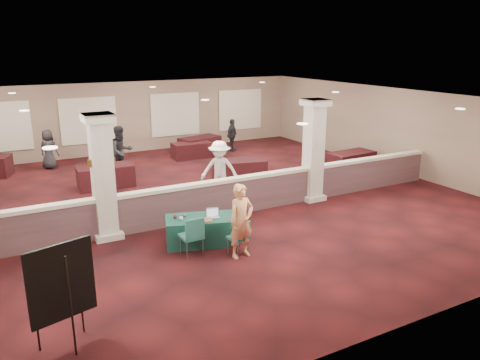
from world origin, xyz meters
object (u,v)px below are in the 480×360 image
near_table (202,230)px  attendee_c (232,135)px  conf_chair_side (193,234)px  woman (241,221)px  attendee_b (220,170)px  conf_chair_main (240,235)px  easel_board (61,283)px  far_table_back_center (192,150)px  far_table_front_center (240,170)px  far_table_back_right (200,145)px  far_table_front_left (106,176)px  far_table_front_right (351,161)px  attendee_a (121,152)px  attendee_d (49,149)px

near_table → attendee_c: 10.56m
attendee_c → conf_chair_side: bearing=-158.9°
woman → attendee_b: bearing=62.7°
conf_chair_main → easel_board: size_ratio=0.46×
conf_chair_side → woman: 1.17m
far_table_back_center → attendee_c: 2.26m
far_table_front_center → far_table_back_right: 4.79m
far_table_back_center → far_table_back_right: size_ratio=0.91×
woman → far_table_front_left: bearing=94.0°
conf_chair_side → far_table_front_right: 9.48m
woman → conf_chair_side: bearing=144.4°
woman → easel_board: bearing=-165.9°
woman → far_table_front_right: woman is taller
near_table → attendee_a: size_ratio=0.92×
near_table → far_table_front_right: far_table_front_right is taller
attendee_a → easel_board: bearing=-126.0°
far_table_front_center → far_table_back_center: bearing=92.5°
far_table_front_left → far_table_back_center: bearing=31.1°
conf_chair_side → attendee_a: bearing=86.0°
far_table_back_center → far_table_back_right: 0.96m
far_table_front_center → attendee_c: (2.01, 4.47, 0.37)m
conf_chair_side → attendee_a: attendee_a is taller
attendee_c → far_table_back_right: bearing=132.2°
conf_chair_side → attendee_b: attendee_b is taller
far_table_back_right → attendee_b: (-2.04, -6.29, 0.56)m
conf_chair_main → woman: size_ratio=0.48×
far_table_back_right → far_table_front_left: bearing=-146.6°
attendee_a → attendee_b: (2.11, -4.00, -0.02)m
far_table_front_left → attendee_b: attendee_b is taller
attendee_b → attendee_c: bearing=93.9°
far_table_back_right → attendee_b: attendee_b is taller
near_table → far_table_front_center: far_table_front_center is taller
conf_chair_side → attendee_c: (6.01, 9.61, 0.17)m
far_table_front_right → attendee_b: bearing=-174.1°
far_table_front_center → attendee_c: size_ratio=1.25×
attendee_a → far_table_back_right: bearing=12.5°
conf_chair_main → attendee_b: size_ratio=0.45×
easel_board → far_table_front_center: (7.14, 7.34, -0.79)m
near_table → far_table_back_right: size_ratio=0.95×
easel_board → far_table_front_right: size_ratio=0.98×
near_table → conf_chair_side: 0.83m
attendee_a → attendee_d: (-2.23, 2.60, -0.18)m
far_table_front_right → attendee_b: size_ratio=0.99×
far_table_front_left → attendee_b: (2.96, -3.00, 0.56)m
far_table_back_right → attendee_d: 6.40m
conf_chair_side → woman: size_ratio=0.55×
far_table_front_left → attendee_b: 4.25m
conf_chair_side → far_table_front_center: bearing=50.8°
conf_chair_main → far_table_back_center: bearing=59.6°
far_table_front_left → attendee_a: size_ratio=0.97×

